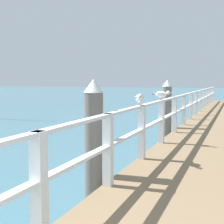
# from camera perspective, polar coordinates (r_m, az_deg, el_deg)

# --- Properties ---
(pier_deck) EXTENTS (2.53, 23.87, 0.39)m
(pier_deck) POSITION_cam_1_polar(r_m,az_deg,el_deg) (11.93, 19.57, -2.42)
(pier_deck) COLOR #846B4C
(pier_deck) RESTS_ON ground_plane
(pier_railing) EXTENTS (0.12, 22.39, 0.99)m
(pier_railing) POSITION_cam_1_polar(r_m,az_deg,el_deg) (11.95, 14.01, 1.64)
(pier_railing) COLOR white
(pier_railing) RESTS_ON pier_deck
(dock_piling_near) EXTENTS (0.29, 0.29, 1.83)m
(dock_piling_near) POSITION_cam_1_polar(r_m,az_deg,el_deg) (4.75, -3.30, -5.04)
(dock_piling_near) COLOR #6B6056
(dock_piling_near) RESTS_ON ground_plane
(dock_piling_far) EXTENTS (0.29, 0.29, 1.83)m
(dock_piling_far) POSITION_cam_1_polar(r_m,az_deg,el_deg) (9.68, 9.86, 0.38)
(dock_piling_far) COLOR #6B6056
(dock_piling_far) RESTS_ON ground_plane
(seagull_foreground) EXTENTS (0.25, 0.46, 0.21)m
(seagull_foreground) POSITION_cam_1_polar(r_m,az_deg,el_deg) (5.53, 4.95, 2.55)
(seagull_foreground) COLOR white
(seagull_foreground) RESTS_ON pier_railing
(seagull_background) EXTENTS (0.47, 0.23, 0.21)m
(seagull_background) POSITION_cam_1_polar(r_m,az_deg,el_deg) (7.17, 8.93, 3.22)
(seagull_background) COLOR white
(seagull_background) RESTS_ON pier_railing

